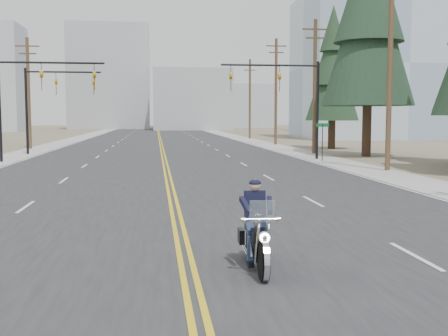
% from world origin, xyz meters
% --- Properties ---
extents(road, '(20.00, 200.00, 0.01)m').
position_xyz_m(road, '(0.00, 70.00, 0.01)').
color(road, '#303033').
rests_on(road, ground).
extents(sidewalk_left, '(3.00, 200.00, 0.01)m').
position_xyz_m(sidewalk_left, '(-11.50, 70.00, 0.01)').
color(sidewalk_left, '#A5A5A0').
rests_on(sidewalk_left, ground).
extents(sidewalk_right, '(3.00, 200.00, 0.01)m').
position_xyz_m(sidewalk_right, '(11.50, 70.00, 0.01)').
color(sidewalk_right, '#A5A5A0').
rests_on(sidewalk_right, ground).
extents(traffic_mast_left, '(7.10, 0.26, 7.00)m').
position_xyz_m(traffic_mast_left, '(-8.98, 32.00, 4.94)').
color(traffic_mast_left, black).
rests_on(traffic_mast_left, ground).
extents(traffic_mast_right, '(7.10, 0.26, 7.00)m').
position_xyz_m(traffic_mast_right, '(8.98, 32.00, 4.94)').
color(traffic_mast_right, black).
rests_on(traffic_mast_right, ground).
extents(traffic_mast_far, '(6.10, 0.26, 7.00)m').
position_xyz_m(traffic_mast_far, '(-9.31, 40.00, 4.87)').
color(traffic_mast_far, black).
rests_on(traffic_mast_far, ground).
extents(street_sign, '(0.90, 0.06, 2.62)m').
position_xyz_m(street_sign, '(10.80, 30.00, 1.80)').
color(street_sign, black).
rests_on(street_sign, ground).
extents(utility_pole_b, '(2.20, 0.30, 11.50)m').
position_xyz_m(utility_pole_b, '(12.50, 23.00, 5.98)').
color(utility_pole_b, brown).
rests_on(utility_pole_b, ground).
extents(utility_pole_c, '(2.20, 0.30, 11.00)m').
position_xyz_m(utility_pole_c, '(12.50, 38.00, 5.73)').
color(utility_pole_c, brown).
rests_on(utility_pole_c, ground).
extents(utility_pole_d, '(2.20, 0.30, 11.50)m').
position_xyz_m(utility_pole_d, '(12.50, 53.00, 5.98)').
color(utility_pole_d, brown).
rests_on(utility_pole_d, ground).
extents(utility_pole_e, '(2.20, 0.30, 11.00)m').
position_xyz_m(utility_pole_e, '(12.50, 70.00, 5.73)').
color(utility_pole_e, brown).
rests_on(utility_pole_e, ground).
extents(utility_pole_left, '(2.20, 0.30, 10.50)m').
position_xyz_m(utility_pole_left, '(-12.50, 48.00, 5.48)').
color(utility_pole_left, brown).
rests_on(utility_pole_left, ground).
extents(glass_building, '(24.00, 16.00, 20.00)m').
position_xyz_m(glass_building, '(32.00, 70.00, 10.00)').
color(glass_building, '#9EB5CC').
rests_on(glass_building, ground).
extents(haze_bldg_b, '(18.00, 14.00, 14.00)m').
position_xyz_m(haze_bldg_b, '(8.00, 125.00, 7.00)').
color(haze_bldg_b, '#ADB2B7').
rests_on(haze_bldg_b, ground).
extents(haze_bldg_c, '(16.00, 12.00, 18.00)m').
position_xyz_m(haze_bldg_c, '(40.00, 110.00, 9.00)').
color(haze_bldg_c, '#B7BCC6').
rests_on(haze_bldg_c, ground).
extents(haze_bldg_d, '(20.00, 15.00, 26.00)m').
position_xyz_m(haze_bldg_d, '(-12.00, 140.00, 13.00)').
color(haze_bldg_d, '#ADB2B7').
rests_on(haze_bldg_d, ground).
extents(haze_bldg_e, '(14.00, 14.00, 12.00)m').
position_xyz_m(haze_bldg_e, '(25.00, 150.00, 6.00)').
color(haze_bldg_e, '#B7BCC6').
rests_on(haze_bldg_e, ground).
extents(motorcyclist, '(1.05, 2.33, 1.79)m').
position_xyz_m(motorcyclist, '(1.39, 3.44, 0.90)').
color(motorcyclist, black).
rests_on(motorcyclist, ground).
extents(conifer_tall, '(7.05, 7.05, 19.58)m').
position_xyz_m(conifer_tall, '(15.63, 34.34, 11.24)').
color(conifer_tall, '#382619').
rests_on(conifer_tall, ground).
extents(conifer_far, '(5.06, 5.06, 13.56)m').
position_xyz_m(conifer_far, '(16.18, 44.71, 7.78)').
color(conifer_far, '#382619').
rests_on(conifer_far, ground).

